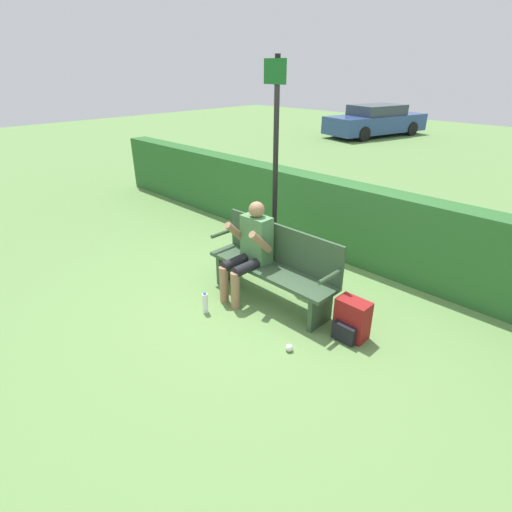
{
  "coord_description": "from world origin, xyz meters",
  "views": [
    {
      "loc": [
        2.95,
        -3.24,
        2.72
      ],
      "look_at": [
        -0.15,
        -0.1,
        0.61
      ],
      "focal_mm": 28.0,
      "sensor_mm": 36.0,
      "label": 1
    }
  ],
  "objects_px": {
    "park_bench": "(274,264)",
    "signpost": "(275,159)",
    "person_seated": "(250,247)",
    "backpack": "(351,320)",
    "water_bottle": "(205,303)",
    "parked_car": "(376,121)"
  },
  "relations": [
    {
      "from": "signpost",
      "to": "parked_car",
      "type": "height_order",
      "value": "signpost"
    },
    {
      "from": "backpack",
      "to": "water_bottle",
      "type": "relative_size",
      "value": 1.65
    },
    {
      "from": "signpost",
      "to": "backpack",
      "type": "bearing_deg",
      "value": -20.66
    },
    {
      "from": "park_bench",
      "to": "parked_car",
      "type": "bearing_deg",
      "value": 114.6
    },
    {
      "from": "person_seated",
      "to": "signpost",
      "type": "bearing_deg",
      "value": 112.19
    },
    {
      "from": "park_bench",
      "to": "signpost",
      "type": "distance_m",
      "value": 1.43
    },
    {
      "from": "signpost",
      "to": "person_seated",
      "type": "bearing_deg",
      "value": -67.81
    },
    {
      "from": "park_bench",
      "to": "parked_car",
      "type": "xyz_separation_m",
      "value": [
        -5.84,
        12.76,
        0.12
      ]
    },
    {
      "from": "park_bench",
      "to": "backpack",
      "type": "height_order",
      "value": "park_bench"
    },
    {
      "from": "park_bench",
      "to": "water_bottle",
      "type": "height_order",
      "value": "park_bench"
    },
    {
      "from": "person_seated",
      "to": "parked_car",
      "type": "distance_m",
      "value": 14.05
    },
    {
      "from": "signpost",
      "to": "park_bench",
      "type": "bearing_deg",
      "value": -47.08
    },
    {
      "from": "park_bench",
      "to": "signpost",
      "type": "xyz_separation_m",
      "value": [
        -0.61,
        0.65,
        1.12
      ]
    },
    {
      "from": "backpack",
      "to": "parked_car",
      "type": "xyz_separation_m",
      "value": [
        -6.99,
        12.77,
        0.39
      ]
    },
    {
      "from": "signpost",
      "to": "water_bottle",
      "type": "bearing_deg",
      "value": -80.68
    },
    {
      "from": "park_bench",
      "to": "backpack",
      "type": "bearing_deg",
      "value": -0.5
    },
    {
      "from": "person_seated",
      "to": "backpack",
      "type": "xyz_separation_m",
      "value": [
        1.43,
        0.13,
        -0.46
      ]
    },
    {
      "from": "park_bench",
      "to": "backpack",
      "type": "xyz_separation_m",
      "value": [
        1.15,
        -0.01,
        -0.27
      ]
    },
    {
      "from": "person_seated",
      "to": "backpack",
      "type": "bearing_deg",
      "value": 5.28
    },
    {
      "from": "parked_car",
      "to": "park_bench",
      "type": "bearing_deg",
      "value": -141.46
    },
    {
      "from": "signpost",
      "to": "parked_car",
      "type": "bearing_deg",
      "value": 113.38
    },
    {
      "from": "water_bottle",
      "to": "park_bench",
      "type": "bearing_deg",
      "value": 66.39
    }
  ]
}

